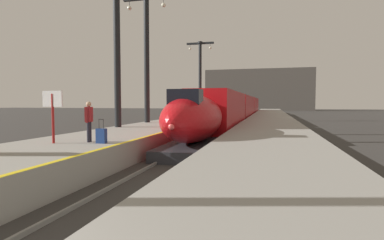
% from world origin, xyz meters
% --- Properties ---
extents(platform_left, '(4.80, 110.00, 1.05)m').
position_xyz_m(platform_left, '(-4.05, 24.75, 0.53)').
color(platform_left, gray).
rests_on(platform_left, ground).
extents(platform_right, '(4.80, 110.00, 1.05)m').
position_xyz_m(platform_right, '(4.05, 24.75, 0.53)').
color(platform_right, gray).
rests_on(platform_right, ground).
extents(platform_left_safety_stripe, '(0.20, 107.80, 0.01)m').
position_xyz_m(platform_left_safety_stripe, '(-1.77, 24.75, 1.05)').
color(platform_left_safety_stripe, yellow).
rests_on(platform_left_safety_stripe, platform_left).
extents(rail_main_left, '(0.08, 110.00, 0.12)m').
position_xyz_m(rail_main_left, '(-0.75, 27.50, 0.06)').
color(rail_main_left, slate).
rests_on(rail_main_left, ground).
extents(rail_main_right, '(0.08, 110.00, 0.12)m').
position_xyz_m(rail_main_right, '(0.75, 27.50, 0.06)').
color(rail_main_right, slate).
rests_on(rail_main_right, ground).
extents(highspeed_train_main, '(2.92, 57.74, 3.60)m').
position_xyz_m(highspeed_train_main, '(0.00, 38.59, 1.95)').
color(highspeed_train_main, '#B20F14').
rests_on(highspeed_train_main, ground).
extents(station_column_mid, '(4.00, 0.68, 10.48)m').
position_xyz_m(station_column_mid, '(-5.90, 16.76, 7.26)').
color(station_column_mid, black).
rests_on(station_column_mid, platform_left).
extents(station_column_far, '(4.00, 0.68, 10.44)m').
position_xyz_m(station_column_far, '(-5.90, 21.72, 7.24)').
color(station_column_far, black).
rests_on(station_column_far, platform_left).
extents(station_column_distant, '(4.00, 0.68, 10.45)m').
position_xyz_m(station_column_distant, '(-5.90, 41.21, 7.24)').
color(station_column_distant, black).
rests_on(station_column_distant, platform_left).
extents(passenger_near_edge, '(0.30, 0.56, 1.69)m').
position_xyz_m(passenger_near_edge, '(-3.28, 9.47, 2.04)').
color(passenger_near_edge, '#23232D').
rests_on(passenger_near_edge, platform_left).
extents(rolling_suitcase, '(0.40, 0.22, 0.98)m').
position_xyz_m(rolling_suitcase, '(-2.57, 9.25, 1.35)').
color(rolling_suitcase, navy).
rests_on(rolling_suitcase, platform_left).
extents(departure_info_board, '(0.90, 0.10, 2.12)m').
position_xyz_m(departure_info_board, '(-4.47, 8.78, 2.56)').
color(departure_info_board, maroon).
rests_on(departure_info_board, platform_left).
extents(terminus_back_wall, '(36.00, 2.00, 14.00)m').
position_xyz_m(terminus_back_wall, '(0.00, 102.00, 7.00)').
color(terminus_back_wall, '#4C4742').
rests_on(terminus_back_wall, ground).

